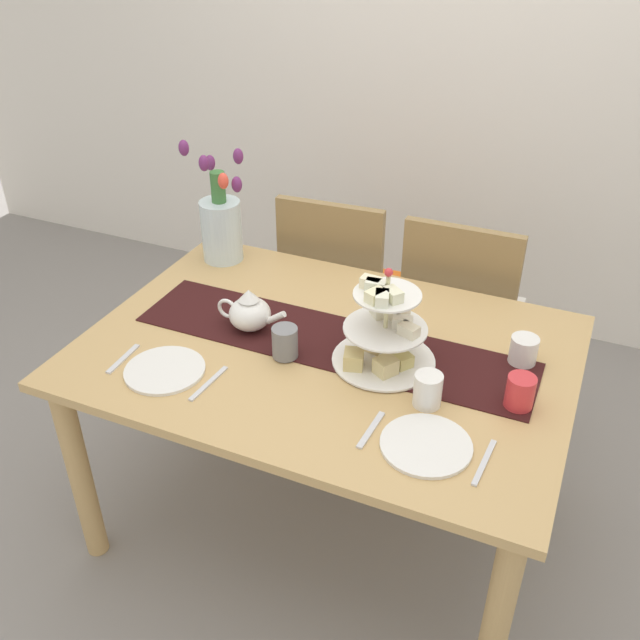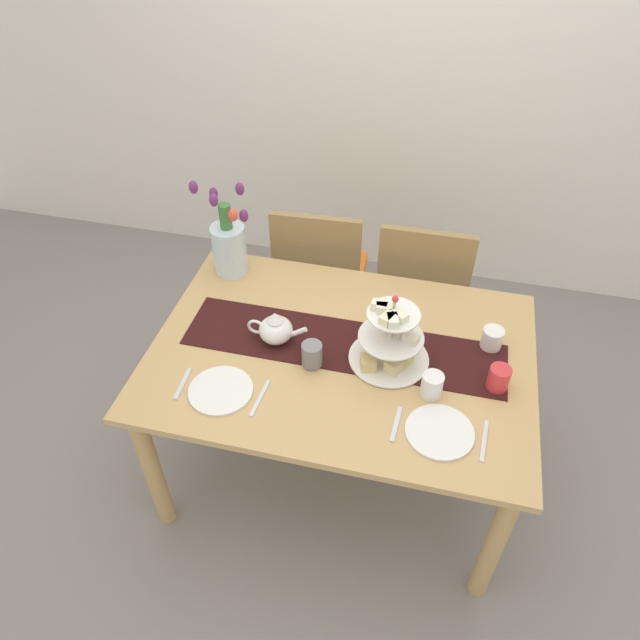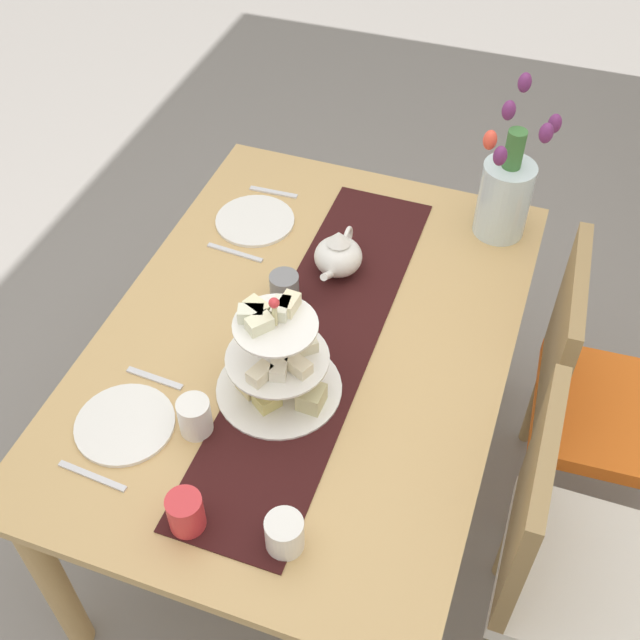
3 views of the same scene
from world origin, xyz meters
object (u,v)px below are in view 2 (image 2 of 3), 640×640
object	(u,v)px
mug_white_text	(432,385)
dinner_plate_right	(440,432)
chair_left	(320,273)
teapot	(276,329)
dinner_plate_left	(221,390)
chair_right	(421,289)
fork_left	(183,384)
knife_left	(260,398)
knife_right	(484,441)
dining_table	(341,370)
tiered_cake_stand	(391,340)
fork_right	(396,424)
cream_jug	(492,339)
tulip_vase	(229,244)
mug_orange	(499,378)
mug_grey	(312,354)

from	to	relation	value
mug_white_text	dinner_plate_right	bearing A→B (deg)	-73.94
chair_left	teapot	distance (m)	0.79
dinner_plate_left	mug_white_text	xyz separation A→B (m)	(0.72, 0.16, 0.04)
chair_right	teapot	size ratio (longest dim) A/B	3.82
fork_left	knife_left	size ratio (longest dim) A/B	0.88
knife_right	dinner_plate_right	bearing A→B (deg)	180.00
fork_left	dining_table	bearing A→B (deg)	29.59
tiered_cake_stand	fork_right	bearing A→B (deg)	-76.59
chair_left	cream_jug	xyz separation A→B (m)	(0.81, -0.57, 0.27)
chair_right	chair_left	bearing A→B (deg)	179.99
chair_right	dinner_plate_right	xyz separation A→B (m)	(0.15, -1.03, 0.23)
teapot	tulip_vase	bearing A→B (deg)	129.96
fork_right	mug_white_text	distance (m)	0.19
chair_left	mug_orange	bearing A→B (deg)	-43.09
mug_grey	knife_right	bearing A→B (deg)	-17.87
tulip_vase	dinner_plate_right	world-z (taller)	tulip_vase
tiered_cake_stand	teapot	size ratio (longest dim) A/B	1.28
fork_right	knife_right	xyz separation A→B (m)	(0.29, 0.00, 0.00)
tulip_vase	cream_jug	xyz separation A→B (m)	(1.12, -0.22, -0.10)
teapot	knife_right	size ratio (longest dim) A/B	1.40
dinner_plate_right	mug_orange	distance (m)	0.31
fork_left	knife_right	distance (m)	1.06
dining_table	knife_left	xyz separation A→B (m)	(-0.23, -0.29, 0.11)
mug_grey	fork_left	bearing A→B (deg)	-154.48
dinner_plate_right	fork_right	world-z (taller)	dinner_plate_right
dining_table	tiered_cake_stand	world-z (taller)	tiered_cake_stand
chair_right	cream_jug	size ratio (longest dim) A/B	10.71
dinner_plate_right	knife_right	size ratio (longest dim) A/B	1.35
mug_grey	tulip_vase	bearing A→B (deg)	135.79
chair_right	mug_grey	xyz separation A→B (m)	(-0.34, -0.82, 0.28)
fork_left	fork_right	bearing A→B (deg)	0.00
knife_left	chair_right	bearing A→B (deg)	65.02
dinner_plate_right	teapot	bearing A→B (deg)	155.69
chair_left	tiered_cake_stand	xyz separation A→B (m)	(0.44, -0.73, 0.33)
fork_right	knife_right	bearing A→B (deg)	0.00
knife_left	mug_grey	bearing A→B (deg)	56.08
fork_left	mug_grey	size ratio (longest dim) A/B	1.58
dinner_plate_right	chair_right	bearing A→B (deg)	98.06
knife_left	mug_grey	xyz separation A→B (m)	(0.14, 0.20, 0.05)
dining_table	mug_grey	distance (m)	0.20
cream_jug	knife_left	size ratio (longest dim) A/B	0.50
chair_left	cream_jug	world-z (taller)	chair_left
teapot	tulip_vase	world-z (taller)	tulip_vase
dining_table	tiered_cake_stand	xyz separation A→B (m)	(0.18, -0.00, 0.20)
dinner_plate_left	dinner_plate_right	size ratio (longest dim) A/B	1.00
tiered_cake_stand	knife_right	size ratio (longest dim) A/B	1.79
chair_right	mug_orange	bearing A→B (deg)	-67.41
tiered_cake_stand	knife_left	world-z (taller)	tiered_cake_stand
dining_table	dinner_plate_right	world-z (taller)	dinner_plate_right
tiered_cake_stand	fork_right	world-z (taller)	tiered_cake_stand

